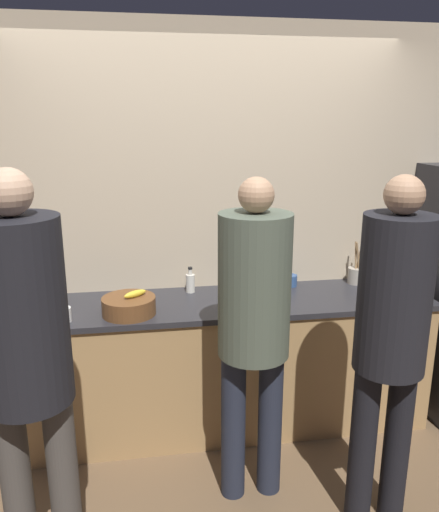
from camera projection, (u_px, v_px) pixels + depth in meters
The scene contains 13 objects.
ground_plane at pixel (223, 455), 3.07m from camera, with size 14.00×14.00×0.00m, color brown.
wall_back at pixel (207, 226), 3.37m from camera, with size 5.20×0.06×2.60m.
counter at pixel (214, 363), 3.30m from camera, with size 2.79×0.65×0.88m.
person_left at pixel (26, 350), 2.00m from camera, with size 0.36×0.36×1.83m.
person_center at pixel (254, 314), 2.51m from camera, with size 0.36×0.36×1.74m.
person_right at pixel (391, 330), 2.33m from camera, with size 0.33×0.33×1.77m.
fruit_bowl at pixel (129, 305), 2.94m from camera, with size 0.32×0.32×0.14m.
utensil_crock at pixel (356, 275), 3.49m from camera, with size 0.12×0.12×0.30m.
bottle_clear at pixel (190, 282), 3.31m from camera, with size 0.06×0.06×0.17m.
bottle_amber at pixel (43, 286), 3.18m from camera, with size 0.06×0.06×0.22m.
bottle_dark at pixel (241, 281), 3.25m from camera, with size 0.07×0.07×0.24m.
cup_blue at pixel (290, 280), 3.44m from camera, with size 0.09×0.09×0.08m.
cup_white at pixel (64, 315), 2.83m from camera, with size 0.09×0.09×0.08m.
Camera 1 is at (-0.44, -2.60, 1.99)m, focal length 35.00 mm.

